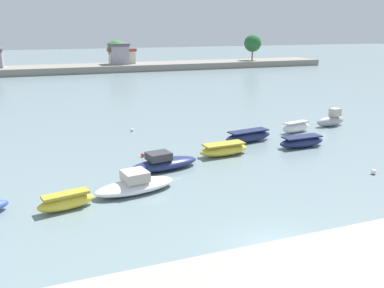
{
  "coord_description": "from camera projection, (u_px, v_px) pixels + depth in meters",
  "views": [
    {
      "loc": [
        -10.43,
        -15.2,
        10.65
      ],
      "look_at": [
        1.55,
        16.52,
        0.97
      ],
      "focal_mm": 38.59,
      "sensor_mm": 36.0,
      "label": 1
    }
  ],
  "objects": [
    {
      "name": "moored_boat_8",
      "position": [
        331.0,
        120.0,
        45.67
      ],
      "size": [
        3.88,
        1.57,
        1.93
      ],
      "rotation": [
        0.0,
        0.0,
        0.11
      ],
      "color": "#9E9EA3",
      "rests_on": "ground"
    },
    {
      "name": "moored_boat_5",
      "position": [
        248.0,
        136.0,
        39.39
      ],
      "size": [
        5.24,
        2.23,
        1.13
      ],
      "rotation": [
        0.0,
        0.0,
        0.15
      ],
      "color": "navy",
      "rests_on": "ground"
    },
    {
      "name": "mooring_buoy_3",
      "position": [
        143.0,
        155.0,
        34.95
      ],
      "size": [
        0.34,
        0.34,
        0.34
      ],
      "primitive_type": "sphere",
      "color": "red",
      "rests_on": "ground"
    },
    {
      "name": "ground_plane",
      "position": [
        282.0,
        253.0,
        20.15
      ],
      "size": [
        400.0,
        400.0,
        0.0
      ],
      "primitive_type": "plane",
      "color": "slate"
    },
    {
      "name": "moored_boat_1",
      "position": [
        66.0,
        202.0,
        24.8
      ],
      "size": [
        3.57,
        1.72,
        1.06
      ],
      "rotation": [
        0.0,
        0.0,
        0.21
      ],
      "color": "yellow",
      "rests_on": "ground"
    },
    {
      "name": "distant_shoreline",
      "position": [
        76.0,
        65.0,
        99.41
      ],
      "size": [
        130.69,
        10.94,
        8.56
      ],
      "color": "gray",
      "rests_on": "ground"
    },
    {
      "name": "mooring_buoy_4",
      "position": [
        374.0,
        172.0,
        30.82
      ],
      "size": [
        0.39,
        0.39,
        0.39
      ],
      "primitive_type": "sphere",
      "color": "white",
      "rests_on": "ground"
    },
    {
      "name": "moored_boat_2",
      "position": [
        135.0,
        185.0,
        27.39
      ],
      "size": [
        5.82,
        3.0,
        1.49
      ],
      "rotation": [
        0.0,
        0.0,
        0.17
      ],
      "color": "white",
      "rests_on": "ground"
    },
    {
      "name": "moored_boat_3",
      "position": [
        164.0,
        163.0,
        31.75
      ],
      "size": [
        5.76,
        2.73,
        1.44
      ],
      "rotation": [
        0.0,
        0.0,
        0.16
      ],
      "color": "navy",
      "rests_on": "ground"
    },
    {
      "name": "moored_boat_7",
      "position": [
        296.0,
        127.0,
        42.94
      ],
      "size": [
        3.75,
        1.69,
        1.12
      ],
      "rotation": [
        0.0,
        0.0,
        0.19
      ],
      "color": "white",
      "rests_on": "ground"
    },
    {
      "name": "moored_boat_6",
      "position": [
        302.0,
        142.0,
        37.73
      ],
      "size": [
        4.67,
        1.66,
        1.03
      ],
      "rotation": [
        0.0,
        0.0,
        0.03
      ],
      "color": "navy",
      "rests_on": "ground"
    },
    {
      "name": "moored_boat_4",
      "position": [
        224.0,
        150.0,
        35.25
      ],
      "size": [
        4.6,
        1.87,
        1.08
      ],
      "rotation": [
        0.0,
        0.0,
        0.07
      ],
      "color": "yellow",
      "rests_on": "ground"
    },
    {
      "name": "mooring_buoy_1",
      "position": [
        132.0,
        130.0,
        43.45
      ],
      "size": [
        0.33,
        0.33,
        0.33
      ],
      "primitive_type": "sphere",
      "color": "white",
      "rests_on": "ground"
    }
  ]
}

